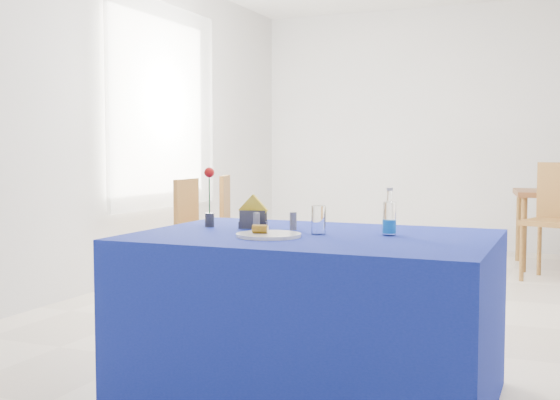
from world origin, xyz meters
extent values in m
plane|color=beige|center=(0.00, 0.00, 0.00)|extent=(7.00, 7.00, 0.00)
plane|color=silver|center=(0.00, 3.50, 1.40)|extent=(5.00, 0.00, 5.00)
plane|color=silver|center=(0.00, -3.50, 1.40)|extent=(5.00, 0.00, 5.00)
plane|color=silver|center=(-2.50, 0.00, 1.40)|extent=(0.00, 7.00, 7.00)
cube|color=white|center=(-2.47, 0.80, 1.55)|extent=(0.04, 1.50, 1.60)
cube|color=white|center=(-2.40, 0.80, 1.55)|extent=(0.04, 1.75, 1.85)
cylinder|color=white|center=(-0.18, -1.94, 0.77)|extent=(0.29, 0.29, 0.01)
cylinder|color=white|center=(-0.01, -1.76, 0.82)|extent=(0.07, 0.07, 0.13)
cylinder|color=slate|center=(-0.33, -1.74, 0.80)|extent=(0.03, 0.03, 0.08)
cylinder|color=slate|center=(-0.18, -1.64, 0.80)|extent=(0.03, 0.03, 0.08)
cube|color=navy|center=(-0.03, -1.77, 0.38)|extent=(1.60, 1.10, 0.76)
cylinder|color=white|center=(0.30, -1.68, 0.83)|extent=(0.06, 0.06, 0.15)
cylinder|color=blue|center=(0.30, -1.68, 0.80)|extent=(0.06, 0.06, 0.06)
cylinder|color=white|center=(0.30, -1.68, 0.94)|extent=(0.03, 0.03, 0.05)
cylinder|color=silver|center=(0.30, -1.68, 0.97)|extent=(0.03, 0.03, 0.01)
cube|color=#35353A|center=(-0.38, -1.66, 0.78)|extent=(0.15, 0.09, 0.03)
cube|color=#35353A|center=(-0.37, -1.68, 0.81)|extent=(0.13, 0.04, 0.09)
cube|color=#36353A|center=(-0.39, -1.63, 0.81)|extent=(0.13, 0.04, 0.09)
cube|color=yellow|center=(-0.38, -1.66, 0.85)|extent=(0.15, 0.02, 0.15)
cylinder|color=#292A2F|center=(-0.61, -1.68, 0.80)|extent=(0.05, 0.05, 0.07)
cylinder|color=#186025|center=(-0.61, -1.68, 0.91)|extent=(0.01, 0.01, 0.22)
sphere|color=red|center=(-0.61, -1.68, 1.03)|extent=(0.05, 0.05, 0.05)
cylinder|color=brown|center=(0.65, 2.16, 0.35)|extent=(0.06, 0.06, 0.71)
cylinder|color=brown|center=(0.56, 2.86, 0.35)|extent=(0.06, 0.06, 0.71)
cylinder|color=olive|center=(0.67, 1.67, 0.25)|extent=(0.04, 0.04, 0.50)
cylinder|color=olive|center=(0.80, 2.04, 0.25)|extent=(0.04, 0.04, 0.50)
cube|color=olive|center=(0.92, 1.79, 0.51)|extent=(0.59, 0.59, 0.04)
cylinder|color=olive|center=(-1.61, 0.29, 0.22)|extent=(0.03, 0.03, 0.43)
cylinder|color=olive|center=(-1.63, 0.63, 0.22)|extent=(0.03, 0.03, 0.43)
cylinder|color=olive|center=(-1.96, 0.27, 0.22)|extent=(0.03, 0.03, 0.43)
cylinder|color=olive|center=(-1.98, 0.61, 0.22)|extent=(0.03, 0.03, 0.43)
cube|color=olive|center=(-1.80, 0.45, 0.45)|extent=(0.43, 0.43, 0.04)
cube|color=olive|center=(-1.98, 0.44, 0.68)|extent=(0.06, 0.40, 0.44)
cylinder|color=olive|center=(-1.54, 1.03, 0.22)|extent=(0.03, 0.03, 0.44)
cylinder|color=olive|center=(-1.65, 1.36, 0.22)|extent=(0.03, 0.03, 0.44)
cylinder|color=olive|center=(-1.87, 0.92, 0.22)|extent=(0.03, 0.03, 0.44)
cylinder|color=olive|center=(-1.98, 1.25, 0.22)|extent=(0.03, 0.03, 0.44)
cube|color=olive|center=(-1.76, 1.14, 0.45)|extent=(0.51, 0.51, 0.04)
cube|color=olive|center=(-1.94, 1.08, 0.69)|extent=(0.16, 0.40, 0.45)
cylinder|color=gold|center=(-0.21, -1.95, 0.79)|extent=(0.07, 0.05, 0.04)
cylinder|color=beige|center=(-0.18, -1.94, 0.79)|extent=(0.01, 0.03, 0.03)
camera|label=1|loc=(1.05, -4.76, 1.14)|focal=45.00mm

